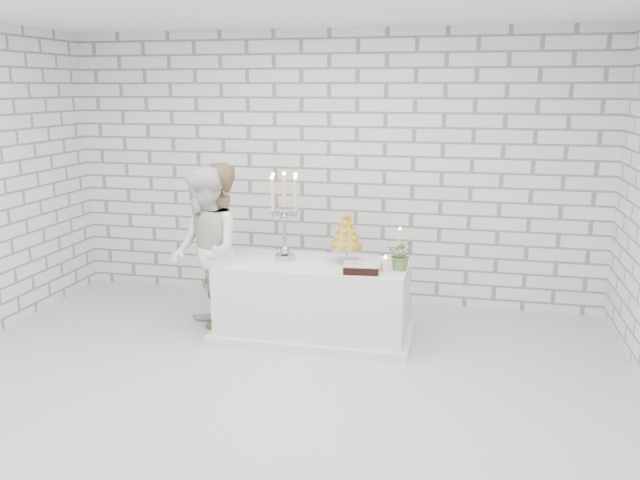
{
  "coord_description": "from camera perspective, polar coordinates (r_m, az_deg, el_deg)",
  "views": [
    {
      "loc": [
        1.46,
        -4.47,
        2.39
      ],
      "look_at": [
        0.24,
        0.99,
        1.05
      ],
      "focal_mm": 35.99,
      "sensor_mm": 36.0,
      "label": 1
    }
  ],
  "objects": [
    {
      "name": "croquembouche",
      "position": [
        6.09,
        2.35,
        0.27
      ],
      "size": [
        0.4,
        0.4,
        0.5
      ],
      "primitive_type": null,
      "rotation": [
        0.0,
        0.0,
        0.28
      ],
      "color": "#9F751D",
      "rests_on": "cake_table"
    },
    {
      "name": "candelabra",
      "position": [
        6.16,
        -3.18,
        2.11
      ],
      "size": [
        0.42,
        0.42,
        0.86
      ],
      "primitive_type": null,
      "rotation": [
        0.0,
        0.0,
        0.24
      ],
      "color": "#A7A6B1",
      "rests_on": "cake_table"
    },
    {
      "name": "cake_table",
      "position": [
        6.25,
        -0.6,
        -5.34
      ],
      "size": [
        1.8,
        0.8,
        0.75
      ],
      "primitive_type": "cube",
      "color": "white",
      "rests_on": "ground"
    },
    {
      "name": "bride",
      "position": [
        6.29,
        -10.21,
        -1.09
      ],
      "size": [
        0.97,
        1.02,
        1.66
      ],
      "primitive_type": "imported",
      "rotation": [
        0.0,
        0.0,
        -1.0
      ],
      "color": "white",
      "rests_on": "ground"
    },
    {
      "name": "chocolate_cake",
      "position": [
        5.82,
        3.7,
        -2.5
      ],
      "size": [
        0.33,
        0.25,
        0.08
      ],
      "primitive_type": "cube",
      "rotation": [
        0.0,
        0.0,
        0.09
      ],
      "color": "black",
      "rests_on": "cake_table"
    },
    {
      "name": "wall_front",
      "position": [
        2.61,
        -22.56,
        -7.53
      ],
      "size": [
        6.0,
        0.01,
        3.0
      ],
      "primitive_type": "cube",
      "color": "white",
      "rests_on": "ground"
    },
    {
      "name": "groom",
      "position": [
        6.54,
        -9.08,
        -0.48
      ],
      "size": [
        0.45,
        0.64,
        1.67
      ],
      "primitive_type": "imported",
      "rotation": [
        0.0,
        0.0,
        -1.49
      ],
      "color": "brown",
      "rests_on": "ground"
    },
    {
      "name": "pillar_candle",
      "position": [
        5.9,
        5.81,
        -2.15
      ],
      "size": [
        0.09,
        0.09,
        0.12
      ],
      "primitive_type": "cylinder",
      "rotation": [
        0.0,
        0.0,
        -0.15
      ],
      "color": "white",
      "rests_on": "cake_table"
    },
    {
      "name": "ground",
      "position": [
        5.28,
        -5.0,
        -13.52
      ],
      "size": [
        6.0,
        5.0,
        0.01
      ],
      "primitive_type": "cube",
      "color": "silver",
      "rests_on": "ground"
    },
    {
      "name": "extra_taper",
      "position": [
        6.16,
        7.07,
        -0.53
      ],
      "size": [
        0.07,
        0.07,
        0.32
      ],
      "primitive_type": "cylinder",
      "rotation": [
        0.0,
        0.0,
        0.17
      ],
      "color": "beige",
      "rests_on": "cake_table"
    },
    {
      "name": "wall_back",
      "position": [
        7.18,
        0.79,
        6.34
      ],
      "size": [
        6.0,
        0.01,
        3.0
      ],
      "primitive_type": "cube",
      "color": "white",
      "rests_on": "ground"
    },
    {
      "name": "flowers",
      "position": [
        5.92,
        7.27,
        -1.27
      ],
      "size": [
        0.27,
        0.24,
        0.29
      ],
      "primitive_type": "imported",
      "rotation": [
        0.0,
        0.0,
        -0.04
      ],
      "color": "#476734",
      "rests_on": "cake_table"
    }
  ]
}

